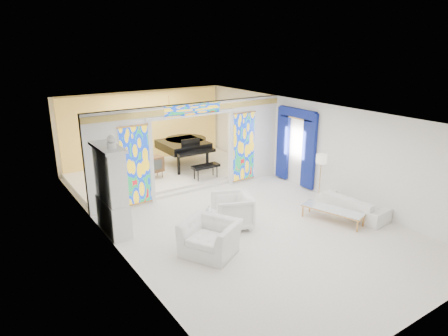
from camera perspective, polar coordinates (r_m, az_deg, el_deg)
floor at (r=12.06m, az=0.32°, el=-6.23°), size 12.00×12.00×0.00m
ceiling at (r=11.18m, az=0.34°, el=7.96°), size 7.00×12.00×0.02m
wall_back at (r=16.68m, az=-11.37°, el=5.65°), size 7.00×0.02×3.00m
wall_front at (r=7.72m, az=26.66°, el=-10.49°), size 7.00×0.02×3.00m
wall_left at (r=10.09m, az=-16.37°, el=-2.71°), size 0.02×12.00×3.00m
wall_right at (r=13.73m, az=12.53°, el=2.98°), size 0.02×12.00×3.00m
partition_wall at (r=13.12m, az=-4.57°, el=3.37°), size 7.00×0.22×3.00m
stained_glass_left at (r=12.30m, az=-12.55°, el=0.30°), size 0.90×0.04×2.40m
stained_glass_right at (r=14.20m, az=2.84°, el=3.05°), size 0.90×0.04×2.40m
stained_glass_transom at (r=12.79m, az=-4.47°, el=8.34°), size 2.00×0.04×0.34m
alcove_platform at (r=15.36m, az=-8.29°, el=-0.68°), size 6.80×3.80×0.18m
gold_curtain_back at (r=16.57m, az=-11.21°, el=5.59°), size 6.70×0.10×2.90m
chandelier at (r=14.77m, az=-7.84°, el=8.44°), size 0.48×0.48×0.30m
blue_drapes at (r=14.11m, az=10.23°, el=3.86°), size 0.14×1.85×2.65m
china_cabinet at (r=10.82m, az=-15.78°, el=-3.13°), size 0.56×1.46×2.72m
armchair_left at (r=9.68m, az=-2.02°, el=-9.91°), size 1.58×1.64×0.82m
armchair_right at (r=10.95m, az=1.17°, el=-6.14°), size 1.32×1.30×0.93m
sofa at (r=12.33m, az=17.84°, el=-5.05°), size 1.02×2.15×0.61m
side_table at (r=10.43m, az=-2.14°, el=-7.63°), size 0.57×0.57×0.66m
vase at (r=10.29m, az=-2.17°, el=-5.97°), size 0.23×0.23×0.20m
coffee_table at (r=11.69m, az=15.27°, el=-5.81°), size 1.04×1.81×0.39m
floor_lamp at (r=13.13m, az=13.74°, el=0.98°), size 0.38×0.38×1.44m
grand_piano at (r=15.68m, az=-5.56°, el=3.34°), size 1.96×3.08×1.24m
tv_console at (r=14.42m, az=-10.09°, el=0.50°), size 0.74×0.56×0.79m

